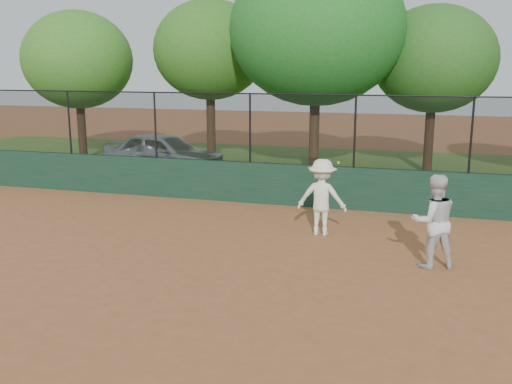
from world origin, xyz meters
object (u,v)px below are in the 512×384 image
(parked_car, at_px, (164,154))
(tree_0, at_px, (77,60))
(tree_1, at_px, (210,50))
(tree_2, at_px, (316,29))
(player_main, at_px, (322,197))
(tree_3, at_px, (434,59))
(player_second, at_px, (433,221))

(parked_car, height_order, tree_0, tree_0)
(tree_1, height_order, tree_2, tree_2)
(player_main, distance_m, tree_3, 9.99)
(parked_car, relative_size, tree_1, 0.70)
(parked_car, height_order, player_second, player_second)
(player_main, xyz_separation_m, tree_2, (-1.56, 7.20, 4.27))
(player_second, bearing_deg, tree_1, -70.48)
(player_second, relative_size, tree_0, 0.31)
(tree_1, bearing_deg, parked_car, -104.75)
(parked_car, bearing_deg, player_second, -122.65)
(tree_0, bearing_deg, tree_1, 10.61)
(parked_car, relative_size, tree_0, 0.74)
(player_second, xyz_separation_m, tree_3, (-0.09, 10.73, 3.24))
(tree_0, height_order, tree_3, tree_0)
(player_second, bearing_deg, tree_2, -85.15)
(tree_2, bearing_deg, tree_1, 159.16)
(tree_0, xyz_separation_m, tree_3, (14.06, 1.18, -0.00))
(player_second, relative_size, tree_3, 0.31)
(tree_1, bearing_deg, player_second, -50.50)
(player_second, bearing_deg, player_main, -52.51)
(parked_car, relative_size, tree_3, 0.75)
(parked_car, bearing_deg, tree_2, -71.68)
(parked_car, height_order, tree_2, tree_2)
(player_second, height_order, tree_0, tree_0)
(player_main, xyz_separation_m, tree_0, (-11.64, 7.95, 3.27))
(tree_0, relative_size, tree_2, 0.79)
(parked_car, distance_m, tree_2, 7.07)
(parked_car, xyz_separation_m, player_second, (9.49, -7.64, 0.16))
(player_main, bearing_deg, tree_2, 102.25)
(tree_2, xyz_separation_m, tree_3, (3.98, 1.92, -1.00))
(tree_3, bearing_deg, tree_0, -175.22)
(tree_2, bearing_deg, tree_3, 25.80)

